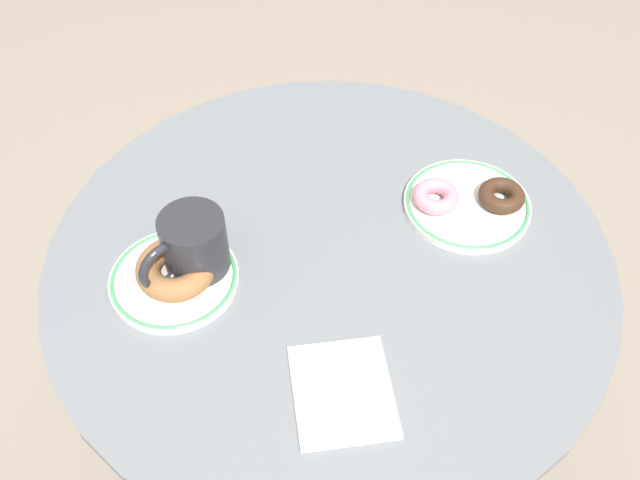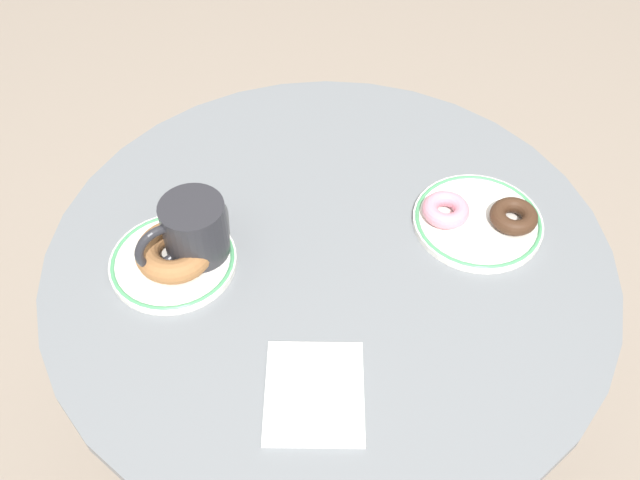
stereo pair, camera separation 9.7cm
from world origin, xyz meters
name	(u,v)px [view 1 (the left image)]	position (x,y,z in m)	size (l,w,h in m)	color
ground_plane	(326,467)	(0.00, 0.00, -0.01)	(7.00, 7.00, 0.02)	gray
cafe_table	(328,335)	(0.00, 0.00, 0.51)	(0.80, 0.80, 0.72)	slate
plate_left	(174,279)	(-0.22, -0.02, 0.72)	(0.17, 0.17, 0.01)	white
plate_right	(467,204)	(0.22, 0.05, 0.72)	(0.19, 0.19, 0.01)	white
donut_cinnamon	(176,268)	(-0.21, -0.02, 0.74)	(0.11, 0.11, 0.03)	#A36B3D
donut_chocolate	(502,196)	(0.26, 0.05, 0.74)	(0.07, 0.07, 0.02)	#422819
donut_pink_frosted	(436,197)	(0.17, 0.06, 0.74)	(0.07, 0.07, 0.02)	pink
paper_napkin	(343,391)	(-0.02, -0.22, 0.72)	(0.12, 0.14, 0.01)	white
coffee_mug	(193,249)	(-0.18, -0.01, 0.76)	(0.12, 0.10, 0.10)	#28282D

